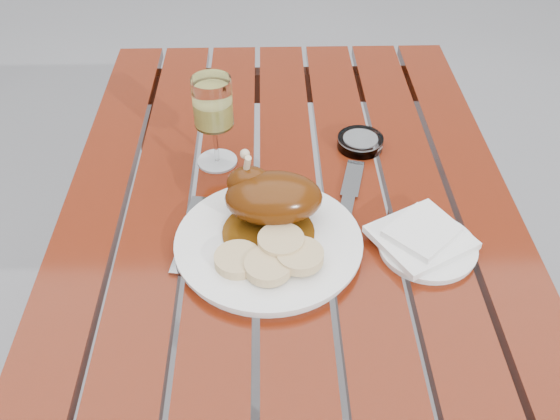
% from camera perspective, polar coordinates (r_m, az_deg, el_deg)
% --- Properties ---
extents(table, '(0.80, 1.20, 0.75)m').
position_cam_1_polar(table, '(1.38, 0.69, -11.18)').
color(table, maroon).
rests_on(table, ground).
extents(dinner_plate, '(0.39, 0.39, 0.02)m').
position_cam_1_polar(dinner_plate, '(1.01, -1.05, -3.11)').
color(dinner_plate, white).
rests_on(dinner_plate, table).
extents(roast_duck, '(0.17, 0.17, 0.12)m').
position_cam_1_polar(roast_duck, '(1.02, -0.94, 1.14)').
color(roast_duck, '#532E09').
rests_on(roast_duck, dinner_plate).
extents(bread_dumplings, '(0.17, 0.12, 0.03)m').
position_cam_1_polar(bread_dumplings, '(0.96, -0.76, -4.19)').
color(bread_dumplings, '#D6BC82').
rests_on(bread_dumplings, dinner_plate).
extents(wine_glass, '(0.10, 0.10, 0.18)m').
position_cam_1_polar(wine_glass, '(1.15, -6.04, 7.95)').
color(wine_glass, '#CCC85D').
rests_on(wine_glass, table).
extents(side_plate, '(0.18, 0.18, 0.01)m').
position_cam_1_polar(side_plate, '(1.04, 13.30, -3.31)').
color(side_plate, white).
rests_on(side_plate, table).
extents(napkin, '(0.19, 0.18, 0.01)m').
position_cam_1_polar(napkin, '(1.04, 12.76, -2.45)').
color(napkin, white).
rests_on(napkin, side_plate).
extents(ashtray, '(0.11, 0.11, 0.02)m').
position_cam_1_polar(ashtray, '(1.24, 7.35, 6.16)').
color(ashtray, '#B2B7BC').
rests_on(ashtray, table).
extents(fork, '(0.05, 0.17, 0.01)m').
position_cam_1_polar(fork, '(1.05, -8.39, -2.43)').
color(fork, gray).
rests_on(fork, table).
extents(knife, '(0.08, 0.24, 0.01)m').
position_cam_1_polar(knife, '(1.08, 5.92, -0.58)').
color(knife, gray).
rests_on(knife, table).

